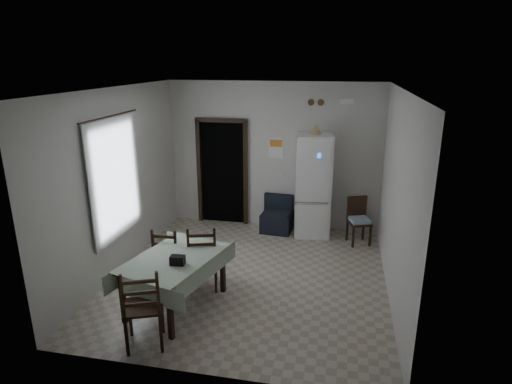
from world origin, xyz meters
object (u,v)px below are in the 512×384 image
Objects in this scene: fridge at (313,186)px; corner_chair at (359,221)px; dining_chair_near_head at (143,305)px; dining_chair_far_left at (169,255)px; dining_chair_far_right at (203,256)px; dining_table at (176,282)px; navy_seat at (277,214)px.

fridge reaches higher than corner_chair.
dining_chair_near_head is (-1.69, -3.81, -0.46)m from fridge.
dining_chair_far_left reaches higher than corner_chair.
fridge is at bearing -137.43° from dining_chair_far_right.
fridge is 3.44m from dining_table.
corner_chair is 3.53m from dining_chair_far_left.
dining_chair_near_head is at bearing -145.92° from corner_chair.
corner_chair reaches higher than dining_table.
fridge reaches higher than dining_chair_near_head.
dining_chair_far_right is at bearing -157.78° from corner_chair.
dining_chair_far_right is at bearing -129.14° from fridge.
dining_table is 0.69m from dining_chair_far_left.
fridge is 4.20m from dining_chair_near_head.
dining_table is at bearing -153.00° from corner_chair.
dining_chair_far_right is 0.96× the size of dining_chair_near_head.
dining_chair_near_head is at bearing -79.11° from dining_table.
corner_chair is 3.68m from dining_table.
dining_table is 0.87m from dining_chair_near_head.
dining_chair_far_right reaches higher than navy_seat.
navy_seat is at bearing -120.25° from dining_chair_far_left.
dining_chair_far_left is 0.53m from dining_chair_far_right.
dining_table is 1.37× the size of dining_chair_near_head.
dining_table is 1.42× the size of dining_chair_far_right.
dining_chair_far_right is (-0.75, -2.37, 0.15)m from navy_seat.
dining_chair_far_left is (-1.97, -2.37, -0.52)m from fridge.
dining_chair_near_head reaches higher than dining_table.
fridge reaches higher than dining_table.
navy_seat is 2.69m from dining_chair_far_left.
dining_chair_far_right is (-2.33, -2.09, 0.07)m from corner_chair.
navy_seat is at bearing -126.00° from dining_chair_near_head.
fridge reaches higher than navy_seat.
fridge is 3.12m from dining_chair_far_left.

